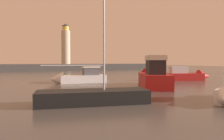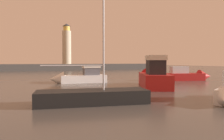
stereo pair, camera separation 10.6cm
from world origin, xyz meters
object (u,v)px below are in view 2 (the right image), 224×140
at_px(lighthouse, 67,45).
at_px(motorboat_4, 77,77).
at_px(sailboat_moored, 93,96).
at_px(motorboat_3, 188,76).
at_px(motorboat_5, 152,77).

distance_m(lighthouse, motorboat_4, 44.03).
bearing_deg(sailboat_moored, lighthouse, 80.38).
relative_size(lighthouse, motorboat_3, 1.63).
bearing_deg(motorboat_5, lighthouse, 89.46).
xyz_separation_m(lighthouse, motorboat_3, (8.44, -45.43, -7.49)).
height_order(lighthouse, motorboat_5, lighthouse).
bearing_deg(sailboat_moored, motorboat_5, 36.88).
height_order(motorboat_3, motorboat_4, motorboat_4).
height_order(motorboat_3, motorboat_5, motorboat_5).
xyz_separation_m(lighthouse, motorboat_4, (-7.16, -42.80, -7.46)).
bearing_deg(motorboat_5, motorboat_3, 25.48).
bearing_deg(motorboat_4, motorboat_5, -45.82).
distance_m(lighthouse, motorboat_5, 50.19).
relative_size(motorboat_3, sailboat_moored, 0.83).
height_order(motorboat_4, motorboat_5, motorboat_5).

